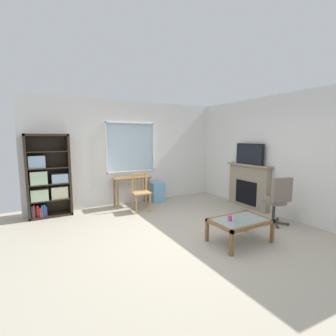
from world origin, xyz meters
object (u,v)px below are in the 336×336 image
object	(u,v)px
fireplace	(249,186)
tv	(249,154)
desk_under_window	(132,182)
plastic_drawer_unit	(156,192)
office_chair	(277,198)
wooden_chair	(141,192)
sippy_cup	(230,218)
bookshelf	(47,180)
coffee_table	(240,223)

from	to	relation	value
fireplace	tv	world-z (taller)	tv
desk_under_window	plastic_drawer_unit	world-z (taller)	desk_under_window
tv	office_chair	size ratio (longest dim) A/B	0.83
wooden_chair	plastic_drawer_unit	distance (m)	0.92
plastic_drawer_unit	office_chair	bearing A→B (deg)	-64.76
sippy_cup	plastic_drawer_unit	bearing A→B (deg)	87.85
bookshelf	plastic_drawer_unit	xyz separation A→B (m)	(2.70, -0.06, -0.56)
desk_under_window	tv	xyz separation A→B (m)	(2.53, -1.60, 0.75)
wooden_chair	office_chair	xyz separation A→B (m)	(2.03, -2.26, 0.09)
office_chair	sippy_cup	size ratio (longest dim) A/B	11.11
bookshelf	coffee_table	bearing A→B (deg)	-48.28
desk_under_window	sippy_cup	distance (m)	3.02
coffee_table	office_chair	bearing A→B (deg)	9.92
fireplace	desk_under_window	bearing A→B (deg)	147.92
office_chair	coffee_table	distance (m)	1.29
tv	wooden_chair	bearing A→B (deg)	156.55
wooden_chair	fireplace	xyz separation A→B (m)	(2.51, -1.08, 0.10)
wooden_chair	coffee_table	distance (m)	2.60
sippy_cup	bookshelf	bearing A→B (deg)	130.14
coffee_table	tv	bearing A→B (deg)	39.09
wooden_chair	fireplace	size ratio (longest dim) A/B	0.70
fireplace	office_chair	distance (m)	1.27
tv	coffee_table	size ratio (longest dim) A/B	0.85
office_chair	desk_under_window	bearing A→B (deg)	126.68
plastic_drawer_unit	fireplace	xyz separation A→B (m)	(1.81, -1.65, 0.28)
bookshelf	tv	bearing A→B (deg)	-20.83
bookshelf	office_chair	distance (m)	4.96
tv	coffee_table	distance (m)	2.44
tv	office_chair	xyz separation A→B (m)	(-0.46, -1.18, -0.82)
bookshelf	wooden_chair	size ratio (longest dim) A/B	2.07
desk_under_window	bookshelf	bearing A→B (deg)	176.76
wooden_chair	plastic_drawer_unit	size ratio (longest dim) A/B	1.64
bookshelf	wooden_chair	distance (m)	2.12
office_chair	wooden_chair	bearing A→B (deg)	131.98
office_chair	fireplace	bearing A→B (deg)	67.81
coffee_table	sippy_cup	distance (m)	0.22
office_chair	coffee_table	world-z (taller)	office_chair
wooden_chair	coffee_table	size ratio (longest dim) A/B	0.92
bookshelf	sippy_cup	world-z (taller)	bookshelf
bookshelf	office_chair	world-z (taller)	bookshelf
sippy_cup	fireplace	bearing A→B (deg)	35.15
wooden_chair	sippy_cup	world-z (taller)	wooden_chair
bookshelf	plastic_drawer_unit	distance (m)	2.75
desk_under_window	tv	world-z (taller)	tv
wooden_chair	fireplace	bearing A→B (deg)	-23.30
tv	desk_under_window	bearing A→B (deg)	147.73
plastic_drawer_unit	fireplace	distance (m)	2.46
desk_under_window	plastic_drawer_unit	bearing A→B (deg)	3.89
fireplace	office_chair	xyz separation A→B (m)	(-0.48, -1.18, -0.00)
wooden_chair	fireplace	distance (m)	2.74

